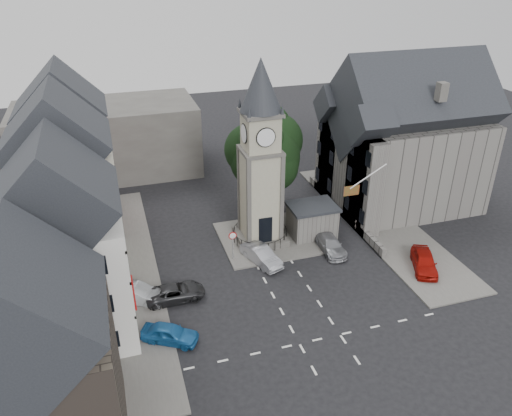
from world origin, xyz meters
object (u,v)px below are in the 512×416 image
object	(u,v)px
clock_tower	(260,157)
stone_shelter	(312,220)
pedestrian	(357,224)
car_west_blue	(170,334)
car_east_red	(424,261)

from	to	relation	value
clock_tower	stone_shelter	xyz separation A→B (m)	(4.80, -0.49, -6.57)
stone_shelter	pedestrian	size ratio (longest dim) A/B	2.76
car_west_blue	pedestrian	bearing A→B (deg)	-33.97
clock_tower	car_east_red	bearing A→B (deg)	-35.99
stone_shelter	pedestrian	bearing A→B (deg)	-7.72
car_east_red	pedestrian	world-z (taller)	pedestrian
clock_tower	pedestrian	xyz separation A→B (m)	(9.16, -1.08, -7.34)
car_west_blue	car_east_red	size ratio (longest dim) A/B	0.88
clock_tower	stone_shelter	size ratio (longest dim) A/B	3.78
clock_tower	car_east_red	world-z (taller)	clock_tower
clock_tower	car_west_blue	xyz separation A→B (m)	(-9.74, -10.68, -7.46)
clock_tower	car_east_red	xyz separation A→B (m)	(11.50, -8.35, -7.37)
stone_shelter	clock_tower	bearing A→B (deg)	174.16
car_east_red	clock_tower	bearing A→B (deg)	168.08
car_east_red	pedestrian	distance (m)	7.64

